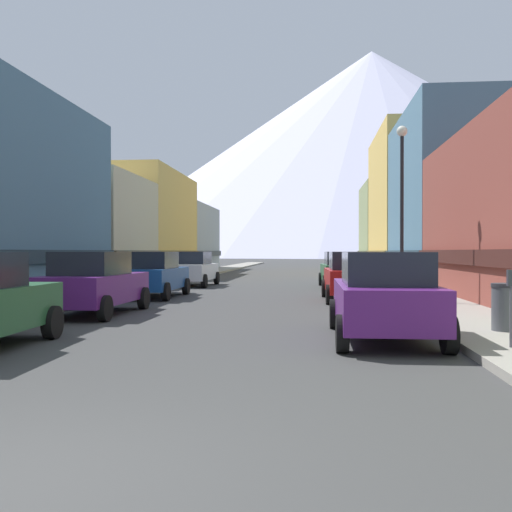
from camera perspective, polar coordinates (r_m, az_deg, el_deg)
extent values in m
cube|color=gray|center=(40.18, -6.87, -2.00)|extent=(2.50, 100.00, 0.15)
cube|color=gray|center=(39.44, 11.17, -2.05)|extent=(2.50, 100.00, 0.15)
cube|color=beige|center=(35.41, -17.40, 2.48)|extent=(7.82, 8.51, 6.12)
cube|color=#595444|center=(35.38, -17.39, 0.12)|extent=(8.12, 8.51, 0.50)
cube|color=#D8B259|center=(45.16, -11.19, 3.06)|extent=(6.20, 12.68, 7.71)
cube|color=brown|center=(45.11, -11.18, 0.20)|extent=(6.50, 12.68, 0.50)
cube|color=#99A5B2|center=(57.61, -9.29, 1.74)|extent=(9.70, 12.16, 6.20)
cube|color=#444A50|center=(57.59, -9.28, 0.25)|extent=(10.00, 12.16, 0.50)
cube|color=slate|center=(36.01, 21.34, 5.31)|extent=(9.28, 12.56, 9.72)
cube|color=#22333F|center=(35.88, 21.33, 0.11)|extent=(9.58, 12.56, 0.50)
cube|color=#D8B259|center=(49.24, 16.88, 4.93)|extent=(9.05, 13.71, 11.32)
cube|color=brown|center=(49.09, 16.87, 0.21)|extent=(9.35, 13.71, 0.50)
cube|color=#8C9966|center=(61.59, 14.09, 2.77)|extent=(8.06, 10.71, 8.60)
cube|color=#3F442D|center=(61.54, 14.08, 0.26)|extent=(8.36, 10.71, 0.50)
cylinder|color=black|center=(12.76, -19.17, -6.11)|extent=(0.24, 0.69, 0.68)
cube|color=#591E72|center=(17.28, -15.41, -3.06)|extent=(1.90, 4.42, 0.80)
cube|color=#1E232D|center=(17.02, -15.72, -0.69)|extent=(1.63, 2.22, 0.64)
cylinder|color=black|center=(19.18, -16.14, -3.91)|extent=(0.23, 0.68, 0.68)
cylinder|color=black|center=(18.56, -10.87, -4.05)|extent=(0.23, 0.68, 0.68)
cylinder|color=black|center=(16.19, -20.61, -4.73)|extent=(0.23, 0.68, 0.68)
cylinder|color=black|center=(15.45, -14.49, -4.96)|extent=(0.23, 0.68, 0.68)
cube|color=#19478C|center=(23.15, -9.93, -2.16)|extent=(1.87, 4.41, 0.80)
cube|color=#1E232D|center=(22.89, -10.10, -0.39)|extent=(1.61, 2.21, 0.64)
cylinder|color=black|center=(25.01, -10.93, -2.89)|extent=(0.22, 0.68, 0.68)
cylinder|color=black|center=(24.55, -6.81, -2.95)|extent=(0.22, 0.68, 0.68)
cylinder|color=black|center=(21.88, -13.43, -3.37)|extent=(0.22, 0.68, 0.68)
cylinder|color=black|center=(21.35, -8.76, -3.46)|extent=(0.22, 0.68, 0.68)
cube|color=silver|center=(30.60, -6.11, -1.52)|extent=(1.94, 4.44, 0.80)
cube|color=#1E232D|center=(30.34, -6.22, -0.18)|extent=(1.65, 2.24, 0.64)
cylinder|color=black|center=(32.43, -7.04, -2.12)|extent=(0.24, 0.68, 0.68)
cylinder|color=black|center=(32.04, -3.84, -2.15)|extent=(0.24, 0.68, 0.68)
cylinder|color=black|center=(29.24, -8.59, -2.40)|extent=(0.24, 0.68, 0.68)
cylinder|color=black|center=(28.81, -5.06, -2.44)|extent=(0.24, 0.68, 0.68)
cube|color=#591E72|center=(12.21, 12.29, -4.51)|extent=(1.86, 4.41, 0.80)
cube|color=#1E232D|center=(11.92, 12.45, -1.16)|extent=(1.61, 2.21, 0.64)
cylinder|color=black|center=(13.82, 7.64, -5.59)|extent=(0.22, 0.68, 0.68)
cylinder|color=black|center=(14.01, 15.22, -5.52)|extent=(0.22, 0.68, 0.68)
cylinder|color=black|center=(10.54, 8.39, -7.48)|extent=(0.22, 0.68, 0.68)
cylinder|color=black|center=(10.80, 18.26, -7.30)|extent=(0.22, 0.68, 0.68)
cube|color=#9E1111|center=(21.61, 9.33, -2.35)|extent=(1.96, 4.45, 0.80)
cube|color=#1E232D|center=(21.34, 9.40, -0.45)|extent=(1.66, 2.24, 0.64)
cylinder|color=black|center=(23.22, 6.69, -3.14)|extent=(0.24, 0.69, 0.68)
cylinder|color=black|center=(23.38, 11.20, -3.12)|extent=(0.24, 0.69, 0.68)
cylinder|color=black|center=(19.93, 7.13, -3.73)|extent=(0.24, 0.69, 0.68)
cylinder|color=black|center=(20.11, 12.38, -3.70)|extent=(0.24, 0.69, 0.68)
cube|color=#265933|center=(29.40, 8.32, -1.61)|extent=(2.05, 4.48, 0.80)
cube|color=#1E232D|center=(29.14, 8.37, -0.21)|extent=(1.70, 2.27, 0.64)
cylinder|color=black|center=(30.99, 6.33, -2.24)|extent=(0.25, 0.69, 0.68)
cylinder|color=black|center=(31.16, 9.71, -2.23)|extent=(0.25, 0.69, 0.68)
cylinder|color=black|center=(27.70, 6.75, -2.56)|extent=(0.25, 0.69, 0.68)
cylinder|color=black|center=(27.89, 10.53, -2.54)|extent=(0.25, 0.69, 0.68)
cylinder|color=#595960|center=(10.98, 23.57, -5.43)|extent=(0.06, 0.06, 1.05)
cube|color=#33383F|center=(10.93, 23.58, -1.96)|extent=(0.14, 0.10, 0.28)
cylinder|color=#4C5156|center=(13.24, 23.10, -4.75)|extent=(0.56, 0.56, 0.90)
cylinder|color=#2D2D33|center=(13.21, 23.11, -2.64)|extent=(0.59, 0.59, 0.08)
cylinder|color=gray|center=(20.54, -21.66, -3.60)|extent=(0.42, 0.42, 0.41)
sphere|color=#1D7124|center=(20.52, -21.66, -2.52)|extent=(0.47, 0.47, 0.47)
cylinder|color=brown|center=(31.34, 12.64, -1.32)|extent=(0.36, 0.36, 1.36)
sphere|color=tan|center=(31.33, 12.64, 0.12)|extent=(0.22, 0.22, 0.22)
cylinder|color=black|center=(20.32, 13.99, 3.56)|extent=(0.12, 0.12, 5.50)
sphere|color=white|center=(20.69, 14.01, 11.69)|extent=(0.36, 0.36, 0.36)
cone|color=silver|center=(269.04, 11.17, 9.75)|extent=(255.39, 255.39, 90.61)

